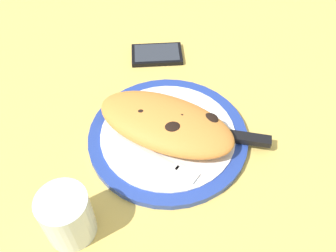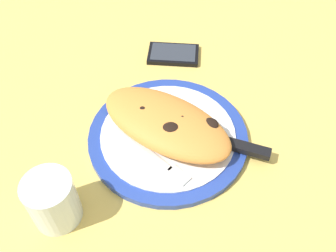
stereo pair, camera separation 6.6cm
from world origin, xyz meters
The scene contains 7 objects.
ground_plane centered at (0.00, 0.00, -1.50)cm, with size 150.00×150.00×3.00cm, color #DBB756.
plate centered at (0.00, 0.00, 0.77)cm, with size 29.01×29.01×1.61cm.
calzone centered at (-0.57, -0.15, 3.97)cm, with size 27.97×19.65×4.76cm.
fork centered at (3.22, -5.03, 1.81)cm, with size 17.27×3.86×0.40cm.
knife centered at (7.65, 5.83, 2.10)cm, with size 22.43×14.87×1.20cm.
smartphone centered at (-17.63, 15.58, 0.56)cm, with size 12.72×12.89×1.16cm.
water_glass centered at (1.16, -22.94, 3.84)cm, with size 7.49×7.49×8.93cm.
Camera 2 is at (33.12, -26.43, 54.39)cm, focal length 40.02 mm.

